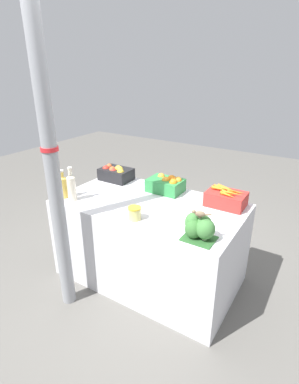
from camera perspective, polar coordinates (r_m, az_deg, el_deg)
The scene contains 11 objects.
ground_plane at distance 3.01m, azimuth -0.00°, elevation -15.55°, with size 10.00×10.00×0.00m, color #605E59.
market_table at distance 2.78m, azimuth -0.00°, elevation -9.29°, with size 1.59×0.91×0.78m, color silver.
support_pole at distance 2.24m, azimuth -18.13°, elevation 4.86°, with size 0.12×0.12×2.43m.
apple_crate at distance 3.11m, azimuth -6.45°, elevation 3.57°, with size 0.32×0.23×0.16m.
orange_crate at distance 2.81m, azimuth 3.28°, elevation 1.50°, with size 0.32×0.23×0.16m.
carrot_crate at distance 2.60m, azimuth 14.37°, elevation -1.12°, with size 0.32×0.23×0.16m.
broccoli_pile at distance 2.07m, azimuth 9.49°, elevation -6.65°, with size 0.23×0.18×0.17m.
juice_bottle_golden at distance 2.77m, azimuth -16.14°, elevation 1.09°, with size 0.08×0.08×0.26m.
juice_bottle_cloudy at distance 2.69m, azimuth -14.63°, elevation 1.01°, with size 0.07×0.07×0.30m.
pickle_jar at distance 2.30m, azimuth -2.86°, elevation -4.04°, with size 0.10×0.10×0.10m.
sparrow_bird at distance 2.00m, azimuth 9.50°, elevation -4.09°, with size 0.13×0.05×0.05m.
Camera 1 is at (1.26, -1.99, 1.87)m, focal length 28.00 mm.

